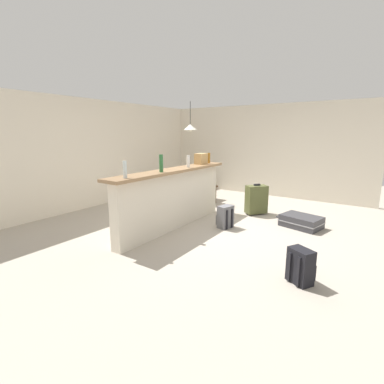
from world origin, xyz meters
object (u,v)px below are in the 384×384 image
at_px(bottle_clear, 125,170).
at_px(dining_chair_near_partition, 204,183).
at_px(grocery_bag, 201,159).
at_px(backpack_grey, 225,217).
at_px(suitcase_upright_olive, 256,199).
at_px(backpack_black, 301,267).
at_px(bottle_amber, 209,158).
at_px(bottle_green, 161,163).
at_px(bottle_white, 188,161).
at_px(pendant_lamp, 190,127).
at_px(dining_table, 189,176).
at_px(suitcase_flat_charcoal, 301,221).

relative_size(bottle_clear, dining_chair_near_partition, 0.27).
distance_m(grocery_bag, dining_chair_near_partition, 1.29).
bearing_deg(backpack_grey, grocery_bag, 60.83).
relative_size(suitcase_upright_olive, backpack_black, 1.60).
bearing_deg(bottle_amber, dining_chair_near_partition, 37.45).
distance_m(bottle_amber, grocery_bag, 0.25).
height_order(bottle_clear, bottle_green, bottle_green).
bearing_deg(bottle_white, bottle_amber, 4.01).
height_order(bottle_clear, bottle_amber, bottle_clear).
bearing_deg(grocery_bag, backpack_grey, -119.17).
distance_m(bottle_clear, pendant_lamp, 3.43).
distance_m(bottle_green, bottle_white, 0.79).
bearing_deg(bottle_white, dining_table, 34.49).
bearing_deg(backpack_black, suitcase_flat_charcoal, 12.93).
distance_m(grocery_bag, backpack_grey, 1.38).
bearing_deg(pendant_lamp, bottle_amber, -127.08).
height_order(bottle_amber, backpack_grey, bottle_amber).
height_order(bottle_clear, backpack_grey, bottle_clear).
distance_m(bottle_amber, backpack_black, 3.30).
distance_m(bottle_green, pendant_lamp, 2.71).
bearing_deg(bottle_white, pendant_lamp, 33.19).
bearing_deg(backpack_grey, dining_table, 51.73).
relative_size(pendant_lamp, backpack_grey, 1.76).
distance_m(suitcase_flat_charcoal, suitcase_upright_olive, 1.10).
bearing_deg(backpack_grey, suitcase_upright_olive, -7.01).
distance_m(bottle_white, suitcase_flat_charcoal, 2.40).
relative_size(bottle_clear, bottle_white, 1.11).
height_order(bottle_clear, dining_table, bottle_clear).
height_order(bottle_amber, suitcase_flat_charcoal, bottle_amber).
xyz_separation_m(bottle_amber, dining_chair_near_partition, (0.71, 0.54, -0.69)).
xyz_separation_m(bottle_amber, grocery_bag, (-0.25, 0.04, -0.00)).
xyz_separation_m(bottle_amber, suitcase_upright_olive, (0.46, -0.93, -0.88)).
xyz_separation_m(bottle_white, dining_table, (1.58, 1.09, -0.56)).
bearing_deg(bottle_green, bottle_amber, 2.34).
xyz_separation_m(bottle_white, suitcase_flat_charcoal, (0.97, -1.90, -1.10)).
xyz_separation_m(bottle_clear, suitcase_upright_olive, (2.90, -0.87, -0.89)).
xyz_separation_m(bottle_clear, backpack_grey, (1.73, -0.73, -1.02)).
height_order(bottle_white, pendant_lamp, pendant_lamp).
bearing_deg(dining_chair_near_partition, bottle_clear, -169.17).
relative_size(bottle_amber, backpack_black, 0.53).
xyz_separation_m(dining_chair_near_partition, backpack_black, (-2.69, -2.98, -0.31)).
height_order(bottle_amber, dining_chair_near_partition, bottle_amber).
height_order(dining_chair_near_partition, suitcase_flat_charcoal, dining_chair_near_partition).
xyz_separation_m(bottle_green, dining_chair_near_partition, (2.36, 0.61, -0.73)).
bearing_deg(dining_chair_near_partition, bottle_white, -159.01).
distance_m(bottle_green, suitcase_upright_olive, 2.46).
distance_m(bottle_amber, pendant_lamp, 1.42).
relative_size(bottle_clear, pendant_lamp, 0.34).
bearing_deg(dining_chair_near_partition, grocery_bag, -152.29).
relative_size(grocery_bag, suitcase_upright_olive, 0.39).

